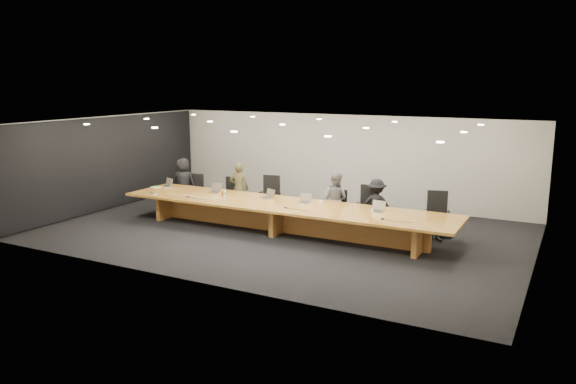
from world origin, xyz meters
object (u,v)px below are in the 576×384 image
conference_table (283,212)px  laptop_d (304,198)px  chair_far_right (437,215)px  chair_far_left (194,191)px  mic_center (286,207)px  chair_right (367,208)px  chair_mid_left (269,196)px  laptop_c (267,194)px  laptop_b (214,188)px  av_box (154,193)px  chair_left (232,195)px  mic_left (188,196)px  paper_cup_far (372,211)px  mic_right (382,219)px  person_d (376,205)px  paper_cup_near (321,202)px  laptop_a (166,183)px  amber_mug (223,193)px  person_a (183,182)px  person_c (335,199)px  laptop_e (377,206)px  water_bottle (224,193)px  person_b (239,188)px  chair_mid_right (336,208)px

conference_table → laptop_d: (0.44, 0.36, 0.35)m
chair_far_right → conference_table: bearing=-174.9°
chair_far_left → mic_center: bearing=-33.1°
chair_right → chair_far_right: 1.80m
chair_mid_left → laptop_c: size_ratio=3.71×
laptop_b → av_box: laptop_b is taller
chair_left → mic_left: 1.72m
mic_left → paper_cup_far: bearing=6.4°
av_box → laptop_c: bearing=31.1°
mic_right → chair_right: bearing=120.8°
person_d → paper_cup_near: bearing=20.4°
chair_far_left → chair_right: size_ratio=0.89×
laptop_a → amber_mug: (2.20, -0.23, -0.08)m
person_a → laptop_a: bearing=73.5°
person_d → mic_right: (0.68, -1.58, 0.08)m
chair_right → laptop_d: (-1.41, -0.83, 0.28)m
chair_left → paper_cup_near: 3.34m
laptop_a → amber_mug: laptop_a is taller
paper_cup_near → mic_left: 3.66m
chair_far_right → mic_left: bearing=-178.6°
chair_far_right → chair_far_left: bearing=166.7°
chair_mid_left → person_c: bearing=-10.8°
paper_cup_far → chair_far_left: bearing=169.8°
person_c → av_box: bearing=28.2°
laptop_e → paper_cup_far: size_ratio=4.34×
water_bottle → person_a: bearing=152.4°
amber_mug → person_d: bearing=14.6°
paper_cup_near → mic_left: bearing=-166.1°
laptop_a → paper_cup_near: (5.02, 0.02, -0.09)m
chair_right → person_a: 5.99m
person_b → mic_left: (-0.61, -1.63, -0.00)m
mic_right → paper_cup_far: bearing=131.5°
laptop_a → paper_cup_far: 6.52m
person_b → amber_mug: size_ratio=13.51×
chair_left → paper_cup_near: chair_left is taller
chair_far_left → chair_right: (5.57, -0.00, 0.07)m
laptop_a → laptop_c: size_ratio=1.04×
conference_table → chair_mid_right: (1.00, 1.16, -0.02)m
paper_cup_far → chair_left: bearing=166.7°
chair_right → laptop_b: (-4.23, -0.82, 0.29)m
person_b → paper_cup_near: size_ratio=16.32×
person_d → mic_center: bearing=28.4°
laptop_b → laptop_c: size_ratio=1.04×
paper_cup_near → mic_left: size_ratio=0.80×
conference_table → person_a: size_ratio=5.98×
person_c → mic_center: size_ratio=13.72×
person_d → water_bottle: (-3.88, -1.22, 0.16)m
chair_mid_left → chair_far_right: (4.78, -0.01, -0.01)m
chair_mid_right → chair_far_right: (2.65, 0.09, 0.09)m
chair_far_left → person_d: size_ratio=0.77×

